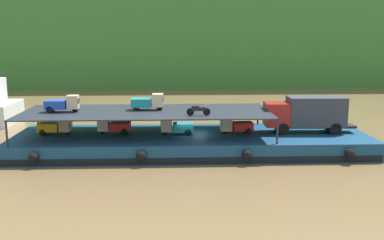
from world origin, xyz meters
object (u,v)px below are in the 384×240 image
object	(u,v)px
mini_truck_lower_aft	(114,126)
mini_truck_upper_stern	(63,104)
mini_truck_lower_stern	(56,126)
motorcycle_upper_port	(198,110)
covered_lorry	(307,113)
mini_truck_lower_fore	(236,126)
cargo_barge	(192,142)
mini_truck_lower_mid	(176,126)
mini_truck_upper_mid	(148,102)

from	to	relation	value
mini_truck_lower_aft	mini_truck_upper_stern	world-z (taller)	mini_truck_upper_stern
mini_truck_lower_stern	motorcycle_upper_port	world-z (taller)	motorcycle_upper_port
covered_lorry	motorcycle_upper_port	world-z (taller)	covered_lorry
covered_lorry	mini_truck_lower_fore	distance (m)	6.23
covered_lorry	cargo_barge	bearing A→B (deg)	-178.68
mini_truck_lower_mid	motorcycle_upper_port	bearing A→B (deg)	-52.42
mini_truck_lower_fore	mini_truck_upper_mid	world-z (taller)	mini_truck_upper_mid
mini_truck_lower_mid	motorcycle_upper_port	distance (m)	3.30
mini_truck_lower_stern	mini_truck_upper_stern	bearing A→B (deg)	-29.56
mini_truck_lower_stern	mini_truck_lower_fore	bearing A→B (deg)	-1.26
cargo_barge	mini_truck_upper_stern	size ratio (longest dim) A/B	10.75
cargo_barge	mini_truck_upper_mid	size ratio (longest dim) A/B	10.87
covered_lorry	mini_truck_upper_stern	size ratio (longest dim) A/B	2.85
mini_truck_lower_stern	mini_truck_lower_mid	xyz separation A→B (m)	(10.22, -0.46, 0.00)
cargo_barge	mini_truck_lower_mid	size ratio (longest dim) A/B	10.83
cargo_barge	mini_truck_upper_stern	distance (m)	11.23
mini_truck_lower_mid	mini_truck_upper_mid	bearing A→B (deg)	162.38
mini_truck_lower_fore	mini_truck_upper_stern	distance (m)	14.62
mini_truck_lower_aft	mini_truck_upper_stern	size ratio (longest dim) A/B	1.00
mini_truck_lower_mid	motorcycle_upper_port	size ratio (longest dim) A/B	1.45
mini_truck_lower_stern	mini_truck_lower_fore	world-z (taller)	same
cargo_barge	mini_truck_upper_stern	world-z (taller)	mini_truck_upper_stern
mini_truck_upper_mid	motorcycle_upper_port	size ratio (longest dim) A/B	1.44
cargo_barge	mini_truck_lower_mid	world-z (taller)	mini_truck_lower_mid
covered_lorry	motorcycle_upper_port	size ratio (longest dim) A/B	4.16
mini_truck_lower_aft	mini_truck_upper_mid	world-z (taller)	mini_truck_upper_mid
mini_truck_lower_aft	mini_truck_upper_mid	distance (m)	3.56
cargo_barge	mini_truck_lower_aft	bearing A→B (deg)	176.62
mini_truck_upper_stern	mini_truck_upper_mid	world-z (taller)	same
cargo_barge	mini_truck_lower_fore	bearing A→B (deg)	-0.17
mini_truck_upper_mid	covered_lorry	bearing A→B (deg)	-1.69
mini_truck_lower_fore	motorcycle_upper_port	size ratio (longest dim) A/B	1.47
mini_truck_lower_aft	mini_truck_upper_stern	bearing A→B (deg)	-172.59
covered_lorry	mini_truck_lower_mid	bearing A→B (deg)	-178.16
mini_truck_upper_stern	mini_truck_upper_mid	distance (m)	7.04
motorcycle_upper_port	covered_lorry	bearing A→B (deg)	15.20
mini_truck_upper_mid	mini_truck_lower_mid	bearing A→B (deg)	-17.62
mini_truck_lower_mid	mini_truck_lower_stern	bearing A→B (deg)	177.43
mini_truck_lower_mid	mini_truck_lower_fore	xyz separation A→B (m)	(5.08, 0.12, 0.00)
cargo_barge	mini_truck_lower_stern	bearing A→B (deg)	178.38
covered_lorry	mini_truck_upper_mid	world-z (taller)	mini_truck_upper_mid
mini_truck_upper_mid	motorcycle_upper_port	bearing A→B (deg)	-35.97
mini_truck_upper_mid	cargo_barge	bearing A→B (deg)	-9.71
mini_truck_upper_stern	mini_truck_upper_mid	bearing A→B (deg)	6.27
mini_truck_upper_stern	motorcycle_upper_port	bearing A→B (deg)	-11.29
covered_lorry	mini_truck_lower_mid	distance (m)	11.27
cargo_barge	mini_truck_lower_stern	xyz separation A→B (m)	(-11.51, 0.33, 1.44)
motorcycle_upper_port	mini_truck_lower_stern	bearing A→B (deg)	167.33
covered_lorry	mini_truck_upper_mid	xyz separation A→B (m)	(-13.63, 0.40, 1.00)
mini_truck_lower_stern	mini_truck_lower_fore	size ratio (longest dim) A/B	1.00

